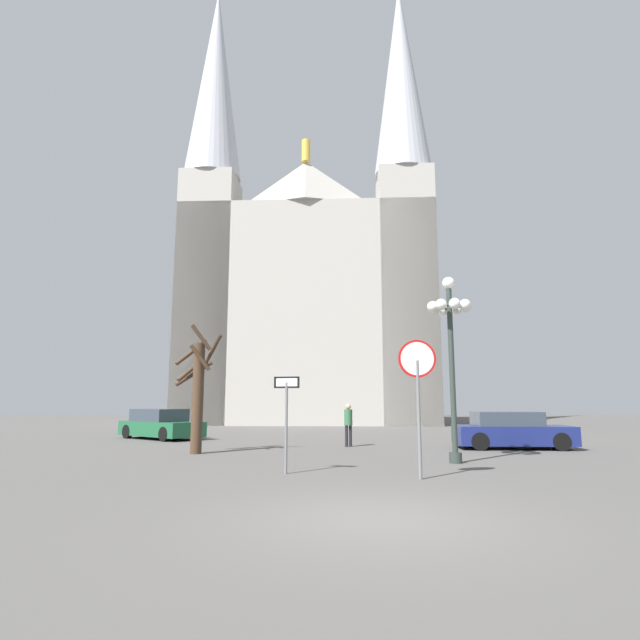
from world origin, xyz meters
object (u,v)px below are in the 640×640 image
object	(u,v)px
cathedral	(309,281)
bare_tree	(198,390)
one_way_arrow_sign	(286,410)
street_lamp	(450,331)
stop_sign	(418,378)
parked_car_far_green	(161,425)
parked_car_near_navy	(511,431)
pedestrian_walking	(348,421)

from	to	relation	value
cathedral	bare_tree	xyz separation A→B (m)	(-4.37, -23.20, -9.45)
one_way_arrow_sign	street_lamp	distance (m)	5.64
bare_tree	stop_sign	bearing A→B (deg)	-44.04
cathedral	bare_tree	distance (m)	25.43
stop_sign	parked_car_far_green	world-z (taller)	stop_sign
one_way_arrow_sign	parked_car_near_navy	size ratio (longest dim) A/B	0.54
stop_sign	street_lamp	bearing A→B (deg)	59.42
pedestrian_walking	stop_sign	bearing A→B (deg)	-84.79
street_lamp	one_way_arrow_sign	bearing A→B (deg)	-158.38
cathedral	one_way_arrow_sign	distance (m)	29.93
bare_tree	pedestrian_walking	world-z (taller)	bare_tree
bare_tree	parked_car_far_green	world-z (taller)	bare_tree
stop_sign	pedestrian_walking	world-z (taller)	stop_sign
stop_sign	pedestrian_walking	size ratio (longest dim) A/B	1.93
cathedral	parked_car_far_green	xyz separation A→B (m)	(-7.35, -16.27, -10.93)
one_way_arrow_sign	cathedral	bearing A→B (deg)	87.48
cathedral	stop_sign	distance (m)	30.70
stop_sign	pedestrian_walking	distance (m)	8.53
parked_car_near_navy	parked_car_far_green	bearing A→B (deg)	158.50
street_lamp	parked_car_far_green	distance (m)	15.12
street_lamp	cathedral	bearing A→B (deg)	97.73
street_lamp	bare_tree	world-z (taller)	street_lamp
parked_car_far_green	bare_tree	bearing A→B (deg)	-66.73
one_way_arrow_sign	pedestrian_walking	world-z (taller)	one_way_arrow_sign
parked_car_near_navy	pedestrian_walking	xyz separation A→B (m)	(-5.99, 1.15, 0.35)
parked_car_far_green	pedestrian_walking	world-z (taller)	pedestrian_walking
one_way_arrow_sign	parked_car_far_green	distance (m)	13.39
cathedral	one_way_arrow_sign	size ratio (longest dim) A/B	15.98
street_lamp	bare_tree	bearing A→B (deg)	158.93
cathedral	pedestrian_walking	distance (m)	23.36
parked_car_far_green	pedestrian_walking	xyz separation A→B (m)	(8.41, -4.52, 0.34)
stop_sign	parked_car_far_green	bearing A→B (deg)	125.38
stop_sign	one_way_arrow_sign	world-z (taller)	stop_sign
street_lamp	parked_car_near_navy	xyz separation A→B (m)	(3.49, 4.31, -3.14)
parked_car_far_green	pedestrian_walking	size ratio (longest dim) A/B	2.75
bare_tree	pedestrian_walking	size ratio (longest dim) A/B	2.64
one_way_arrow_sign	street_lamp	size ratio (longest dim) A/B	0.43
one_way_arrow_sign	street_lamp	bearing A→B (deg)	21.62
cathedral	stop_sign	bearing A→B (deg)	-86.42
pedestrian_walking	bare_tree	bearing A→B (deg)	-156.12
stop_sign	bare_tree	distance (m)	8.62
stop_sign	street_lamp	xyz separation A→B (m)	(1.73, 2.94, 1.52)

